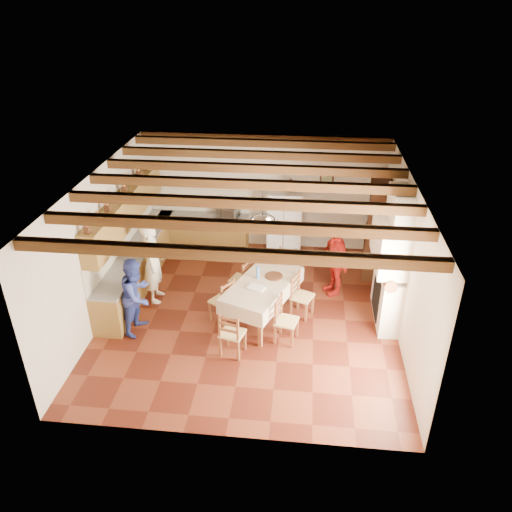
{
  "coord_description": "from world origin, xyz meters",
  "views": [
    {
      "loc": [
        1.04,
        -8.59,
        6.14
      ],
      "look_at": [
        0.1,
        0.3,
        1.25
      ],
      "focal_mm": 35.0,
      "sensor_mm": 36.0,
      "label": 1
    }
  ],
  "objects": [
    {
      "name": "chair_right_near",
      "position": [
        0.8,
        -0.79,
        0.48
      ],
      "size": [
        0.49,
        0.51,
        0.96
      ],
      "primitive_type": null,
      "rotation": [
        0.0,
        0.0,
        1.32
      ],
      "color": "brown",
      "rests_on": "floor"
    },
    {
      "name": "ceiling",
      "position": [
        0.0,
        0.0,
        3.01
      ],
      "size": [
        6.0,
        6.5,
        0.02
      ],
      "primitive_type": "cube",
      "color": "beige",
      "rests_on": "ground"
    },
    {
      "name": "refrigerator",
      "position": [
        0.55,
        2.87,
        0.85
      ],
      "size": [
        0.87,
        0.72,
        1.7
      ],
      "primitive_type": "cube",
      "rotation": [
        0.0,
        0.0,
        0.03
      ],
      "color": "white",
      "rests_on": "floor"
    },
    {
      "name": "wall_picture",
      "position": [
        1.55,
        3.23,
        1.85
      ],
      "size": [
        0.34,
        0.03,
        0.42
      ],
      "primitive_type": "cube",
      "color": "black",
      "rests_on": "ground"
    },
    {
      "name": "dining_table",
      "position": [
        0.27,
        -0.07,
        0.76
      ],
      "size": [
        1.63,
        2.17,
        0.85
      ],
      "rotation": [
        0.0,
        0.0,
        -0.38
      ],
      "color": "beige",
      "rests_on": "floor"
    },
    {
      "name": "backsplash_back",
      "position": [
        -1.55,
        3.23,
        1.2
      ],
      "size": [
        2.3,
        0.03,
        0.6
      ],
      "primitive_type": "cube",
      "color": "beige",
      "rests_on": "ground"
    },
    {
      "name": "person_woman_red",
      "position": [
        1.76,
        1.08,
        0.83
      ],
      "size": [
        0.77,
        1.06,
        1.67
      ],
      "primitive_type": "imported",
      "rotation": [
        0.0,
        0.0,
        -1.15
      ],
      "color": "#B01914",
      "rests_on": "floor"
    },
    {
      "name": "fridge_vase",
      "position": [
        0.68,
        2.87,
        1.86
      ],
      "size": [
        0.35,
        0.35,
        0.32
      ],
      "primitive_type": "imported",
      "rotation": [
        0.0,
        0.0,
        0.18
      ],
      "color": "#371F0F",
      "rests_on": "refrigerator"
    },
    {
      "name": "chair_left_near",
      "position": [
        -0.55,
        -0.23,
        0.48
      ],
      "size": [
        0.56,
        0.57,
        0.96
      ],
      "primitive_type": null,
      "rotation": [
        0.0,
        0.0,
        -2.13
      ],
      "color": "brown",
      "rests_on": "floor"
    },
    {
      "name": "floor",
      "position": [
        0.0,
        0.0,
        -0.01
      ],
      "size": [
        6.0,
        6.5,
        0.02
      ],
      "primitive_type": "cube",
      "color": "#49180E",
      "rests_on": "ground"
    },
    {
      "name": "chair_left_far",
      "position": [
        -0.28,
        0.64,
        0.48
      ],
      "size": [
        0.52,
        0.54,
        0.96
      ],
      "primitive_type": null,
      "rotation": [
        0.0,
        0.0,
        -1.94
      ],
      "color": "brown",
      "rests_on": "floor"
    },
    {
      "name": "countertop_left",
      "position": [
        -2.7,
        1.05,
        0.88
      ],
      "size": [
        0.62,
        4.3,
        0.04
      ],
      "primitive_type": "cube",
      "color": "slate",
      "rests_on": "lower_cabinets_left"
    },
    {
      "name": "microwave",
      "position": [
        -0.89,
        2.95,
        1.05
      ],
      "size": [
        0.61,
        0.5,
        0.29
      ],
      "primitive_type": "imported",
      "rotation": [
        0.0,
        0.0,
        -0.32
      ],
      "color": "silver",
      "rests_on": "countertop_back"
    },
    {
      "name": "lower_cabinets_back",
      "position": [
        -1.55,
        2.95,
        0.43
      ],
      "size": [
        2.3,
        0.6,
        0.86
      ],
      "primitive_type": "cube",
      "color": "brown",
      "rests_on": "ground"
    },
    {
      "name": "wall_right",
      "position": [
        3.01,
        0.0,
        1.5
      ],
      "size": [
        0.02,
        6.5,
        3.0
      ],
      "primitive_type": "cube",
      "color": "beige",
      "rests_on": "ground"
    },
    {
      "name": "person_woman_blue",
      "position": [
        -2.13,
        -0.72,
        0.8
      ],
      "size": [
        0.75,
        0.88,
        1.6
      ],
      "primitive_type": "imported",
      "rotation": [
        0.0,
        0.0,
        1.37
      ],
      "color": "#2C3991",
      "rests_on": "floor"
    },
    {
      "name": "wall_left",
      "position": [
        -3.01,
        0.0,
        1.5
      ],
      "size": [
        0.02,
        6.5,
        3.0
      ],
      "primitive_type": "cube",
      "color": "beige",
      "rests_on": "ground"
    },
    {
      "name": "hutch",
      "position": [
        2.75,
        2.18,
        1.12
      ],
      "size": [
        0.65,
        1.29,
        2.25
      ],
      "primitive_type": null,
      "rotation": [
        0.0,
        0.0,
        -0.11
      ],
      "color": "#371F0F",
      "rests_on": "floor"
    },
    {
      "name": "countertop_back",
      "position": [
        -1.55,
        2.95,
        0.88
      ],
      "size": [
        2.34,
        0.62,
        0.04
      ],
      "primitive_type": "cube",
      "color": "slate",
      "rests_on": "lower_cabinets_back"
    },
    {
      "name": "wall_back",
      "position": [
        0.0,
        3.26,
        1.5
      ],
      "size": [
        6.0,
        0.02,
        3.0
      ],
      "primitive_type": "cube",
      "color": "beige",
      "rests_on": "ground"
    },
    {
      "name": "ceiling_beams",
      "position": [
        0.0,
        0.0,
        2.91
      ],
      "size": [
        6.0,
        6.3,
        0.16
      ],
      "primitive_type": null,
      "color": "#351B11",
      "rests_on": "ground"
    },
    {
      "name": "wall_front",
      "position": [
        0.0,
        -3.26,
        1.5
      ],
      "size": [
        6.0,
        0.02,
        3.0
      ],
      "primitive_type": "cube",
      "color": "beige",
      "rests_on": "ground"
    },
    {
      "name": "upper_cabinets",
      "position": [
        -2.83,
        1.05,
        1.85
      ],
      "size": [
        0.35,
        4.2,
        0.7
      ],
      "primitive_type": "cube",
      "color": "brown",
      "rests_on": "ground"
    },
    {
      "name": "chair_end_far",
      "position": [
        0.68,
        1.11,
        0.48
      ],
      "size": [
        0.49,
        0.47,
        0.96
      ],
      "primitive_type": null,
      "rotation": [
        0.0,
        0.0,
        -0.19
      ],
      "color": "brown",
      "rests_on": "floor"
    },
    {
      "name": "person_man",
      "position": [
        -2.11,
        0.4,
        0.93
      ],
      "size": [
        0.5,
        0.71,
        1.86
      ],
      "primitive_type": "imported",
      "rotation": [
        0.0,
        0.0,
        1.65
      ],
      "color": "white",
      "rests_on": "floor"
    },
    {
      "name": "chair_right_far",
      "position": [
        1.09,
        0.1,
        0.48
      ],
      "size": [
        0.53,
        0.54,
        0.96
      ],
      "primitive_type": null,
      "rotation": [
        0.0,
        0.0,
        1.18
      ],
      "color": "brown",
      "rests_on": "floor"
    },
    {
      "name": "fireplace",
      "position": [
        2.72,
        0.2,
        1.4
      ],
      "size": [
        0.56,
        1.6,
        2.8
      ],
      "primitive_type": null,
      "color": "#ECE6C9",
      "rests_on": "ground"
    },
    {
      "name": "chandelier",
      "position": [
        0.27,
        -0.07,
        2.25
      ],
      "size": [
        0.47,
        0.47,
        0.03
      ],
      "primitive_type": "torus",
      "color": "black",
      "rests_on": "ground"
    },
    {
      "name": "lower_cabinets_left",
      "position": [
        -2.7,
        1.05,
        0.43
      ],
      "size": [
        0.6,
        4.3,
        0.86
      ],
      "primitive_type": "cube",
      "color": "brown",
      "rests_on": "ground"
    },
    {
      "name": "chair_end_near",
      "position": [
        -0.17,
        -1.28,
        0.48
      ],
      "size": [
        0.51,
        0.49,
        0.96
      ],
      "primitive_type": null,
      "rotation": [
        0.0,
        0.0,
        2.89
      ],
      "color": "brown",
      "rests_on": "floor"
    },
    {
      "name": "backsplash_left",
      "position": [
        -2.98,
        1.05,
        1.2
      ],
      "size": [
        0.03,
        4.3,
        0.6
      ],
      "primitive_type": "cube",
      "color": "beige",
      "rests_on": "ground"
    }
  ]
}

